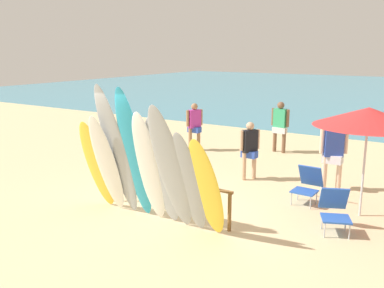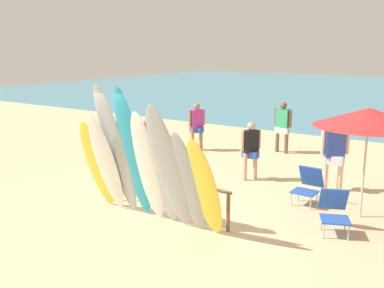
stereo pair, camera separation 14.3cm
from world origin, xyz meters
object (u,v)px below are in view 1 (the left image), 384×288
Objects in this scene: surfboard_white_1 at (107,165)px; beachgoer_midbeach at (194,123)px; surfboard_grey_6 at (171,170)px; surfboard_white_4 at (149,168)px; beach_chair_blue at (335,208)px; beach_chair_red at (308,183)px; surfboard_yellow_8 at (207,189)px; beachgoer_strolling at (250,147)px; surfboard_grey_2 at (117,152)px; surfboard_rack at (165,186)px; surfboard_grey_7 at (190,184)px; surfboard_yellow_0 at (97,165)px; surfboard_teal_3 at (134,155)px; beachgoer_photographing at (280,123)px; surfboard_grey_5 at (163,172)px; beachgoer_near_rack at (333,150)px; beach_umbrella at (369,117)px.

beachgoer_midbeach is at bearing 99.87° from surfboard_white_1.
beachgoer_midbeach is at bearing 120.00° from surfboard_grey_6.
surfboard_white_4 is 6.11m from beachgoer_midbeach.
beach_chair_red is at bearing 103.57° from beach_chair_blue.
surfboard_yellow_8 reaches higher than beachgoer_strolling.
surfboard_grey_6 reaches higher than surfboard_yellow_8.
surfboard_grey_2 is 1.79× the size of beachgoer_midbeach.
surfboard_grey_7 reaches higher than surfboard_rack.
surfboard_grey_7 reaches higher than surfboard_yellow_0.
surfboard_white_1 is 0.75m from surfboard_teal_3.
surfboard_grey_6 is 1.73× the size of beachgoer_strolling.
surfboard_teal_3 is at bearing -84.53° from beachgoer_photographing.
surfboard_teal_3 is (1.04, -0.07, 0.36)m from surfboard_yellow_0.
surfboard_yellow_8 is at bearing -5.01° from surfboard_teal_3.
beach_chair_blue is at bearing 21.20° from surfboard_teal_3.
surfboard_grey_5 is 1.31× the size of beachgoer_near_rack.
surfboard_white_1 is 1.00× the size of beach_umbrella.
surfboard_grey_2 is 3.18× the size of beach_chair_blue.
surfboard_yellow_0 reaches higher than beachgoer_midbeach.
surfboard_grey_2 reaches higher than surfboard_white_1.
beachgoer_midbeach is (-2.20, 5.64, -0.43)m from surfboard_teal_3.
surfboard_white_4 reaches higher than beach_chair_red.
surfboard_white_4 reaches higher than beachgoer_midbeach.
surfboard_grey_7 is 6.61m from beachgoer_midbeach.
beachgoer_strolling is at bearing 77.34° from surfboard_grey_2.
beach_chair_red is (2.17, 2.76, -0.68)m from surfboard_white_4.
surfboard_rack is 3.15m from beach_chair_red.
surfboard_white_1 is 2.50× the size of beach_chair_blue.
surfboard_grey_6 reaches higher than surfboard_rack.
surfboard_yellow_0 reaches higher than beachgoer_photographing.
surfboard_grey_6 is (0.91, -0.10, -0.12)m from surfboard_teal_3.
beach_umbrella reaches higher than surfboard_grey_7.
beach_chair_red is (3.50, 2.76, -0.54)m from surfboard_yellow_0.
surfboard_white_4 reaches higher than surfboard_rack.
beachgoer_midbeach is at bearing 127.50° from surfboard_yellow_8.
surfboard_white_4 is 1.55× the size of beachgoer_strolling.
surfboard_yellow_8 is (0.99, -0.09, -0.13)m from surfboard_grey_5.
surfboard_grey_6 is at bearing -166.98° from beach_chair_blue.
surfboard_grey_5 is 2.53× the size of beach_chair_blue.
surfboard_yellow_0 is 0.87× the size of surfboard_white_4.
beachgoer_near_rack is at bearing 78.02° from surfboard_yellow_8.
surfboard_yellow_8 is at bearing -116.08° from beachgoer_midbeach.
surfboard_white_4 is 0.90× the size of surfboard_grey_6.
surfboard_grey_6 is at bearing -121.48° from beachgoer_midbeach.
surfboard_grey_2 is 4.20m from beach_chair_blue.
beach_umbrella is at bearing 34.62° from surfboard_white_4.
surfboard_rack is 6.32m from beachgoer_photographing.
surfboard_yellow_8 is at bearing 1.71° from surfboard_grey_7.
surfboard_teal_3 reaches higher than surfboard_white_1.
beachgoer_photographing is 4.64m from beach_chair_red.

